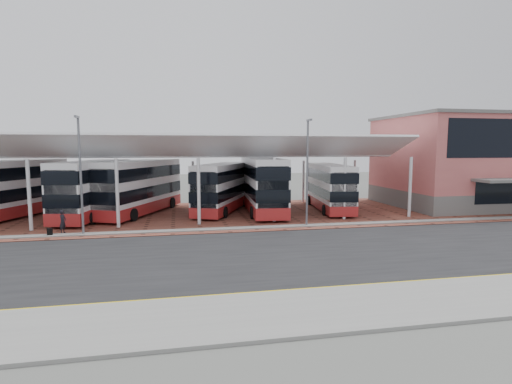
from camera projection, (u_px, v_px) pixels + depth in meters
ground at (308, 248)px, 23.90m from camera, size 140.00×140.00×0.00m
road at (314, 252)px, 22.92m from camera, size 120.00×14.00×0.02m
forecourt at (284, 212)px, 36.96m from camera, size 72.00×16.00×0.06m
sidewalk at (384, 304)px, 15.12m from camera, size 120.00×4.00×0.14m
north_kerb at (281, 227)px, 29.94m from camera, size 120.00×0.80×0.14m
yellow_line_near at (360, 287)px, 17.07m from camera, size 120.00×0.12×0.01m
yellow_line_far at (357, 285)px, 17.37m from camera, size 120.00×0.12×0.01m
canopy at (195, 150)px, 35.69m from camera, size 37.00×11.63×7.07m
terminal at (477, 161)px, 41.40m from camera, size 18.40×14.40×9.25m
lamp_west at (80, 172)px, 26.84m from camera, size 0.16×0.90×8.07m
lamp_east at (307, 169)px, 29.92m from camera, size 0.16×0.90×8.07m
bus_0 at (9, 190)px, 33.43m from camera, size 6.88×12.00×4.88m
bus_1 at (94, 189)px, 34.41m from camera, size 4.98×11.97×4.81m
bus_2 at (140, 187)px, 35.88m from camera, size 7.13×11.75×4.80m
bus_3 at (223, 188)px, 37.15m from camera, size 6.60×10.91×4.46m
bus_4 at (262, 185)px, 36.94m from camera, size 3.61×12.25×4.98m
bus_5 at (329, 187)px, 38.17m from camera, size 3.80×10.75×4.34m
pedestrian at (63, 222)px, 27.63m from camera, size 0.54×0.68×1.65m
suitcase at (50, 232)px, 26.82m from camera, size 0.32×0.23×0.54m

